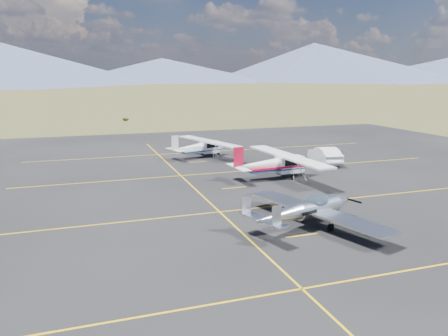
{
  "coord_description": "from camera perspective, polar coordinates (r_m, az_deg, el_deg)",
  "views": [
    {
      "loc": [
        -14.44,
        -23.77,
        8.73
      ],
      "look_at": [
        -3.73,
        7.8,
        1.6
      ],
      "focal_mm": 35.0,
      "sensor_mm": 36.0,
      "label": 1
    }
  ],
  "objects": [
    {
      "name": "aircraft_cessna",
      "position": [
        37.64,
        6.81,
        0.61
      ],
      "size": [
        6.98,
        11.61,
        2.93
      ],
      "rotation": [
        0.0,
        0.0,
        0.08
      ],
      "color": "white",
      "rests_on": "apron"
    },
    {
      "name": "aircraft_plain",
      "position": [
        47.13,
        -3.08,
        2.81
      ],
      "size": [
        7.02,
        10.17,
        2.6
      ],
      "rotation": [
        0.0,
        0.0,
        0.31
      ],
      "color": "silver",
      "rests_on": "apron"
    },
    {
      "name": "ground",
      "position": [
        29.15,
        12.01,
        -5.63
      ],
      "size": [
        1600.0,
        1600.0,
        0.0
      ],
      "primitive_type": "plane",
      "color": "#383D1C",
      "rests_on": "ground"
    },
    {
      "name": "aircraft_low_wing",
      "position": [
        25.96,
        10.82,
        -5.33
      ],
      "size": [
        7.5,
        10.17,
        2.22
      ],
      "rotation": [
        0.0,
        0.0,
        0.3
      ],
      "color": "silver",
      "rests_on": "apron"
    },
    {
      "name": "apron",
      "position": [
        35.09,
        6.2,
        -2.4
      ],
      "size": [
        72.0,
        72.0,
        0.02
      ],
      "primitive_type": "cube",
      "color": "black",
      "rests_on": "ground"
    },
    {
      "name": "sedan",
      "position": [
        44.88,
        13.03,
        1.66
      ],
      "size": [
        2.6,
        5.39,
        1.7
      ],
      "primitive_type": "imported",
      "rotation": [
        0.0,
        0.0,
        2.98
      ],
      "color": "white",
      "rests_on": "apron"
    }
  ]
}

